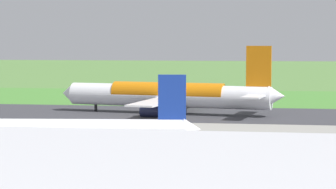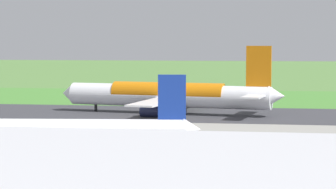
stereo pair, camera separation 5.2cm
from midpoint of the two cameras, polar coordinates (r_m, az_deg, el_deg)
name	(u,v)px [view 2 (the right image)]	position (r m, az deg, el deg)	size (l,w,h in m)	color
ground_plane	(206,114)	(158.71, 3.17, -1.66)	(800.00, 800.00, 0.00)	#547F3D
runway_asphalt	(206,114)	(158.70, 3.17, -1.65)	(600.00, 33.76, 0.06)	#38383D
apron_concrete	(174,150)	(108.09, 0.49, -4.57)	(440.00, 110.00, 0.05)	gray
grass_verge_foreground	(219,101)	(194.59, 4.21, -0.51)	(600.00, 80.00, 0.04)	#478534
airliner_main	(170,95)	(159.28, 0.14, -0.06)	(53.98, 44.39, 15.88)	white
airliner_parked_mid	(69,131)	(106.27, -8.16, -3.01)	(40.81, 33.48, 11.91)	white
no_stopping_sign	(153,94)	(199.79, -1.25, 0.07)	(0.60, 0.10, 2.57)	slate
traffic_cone_orange	(138,99)	(196.09, -2.47, -0.39)	(0.40, 0.40, 0.55)	orange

